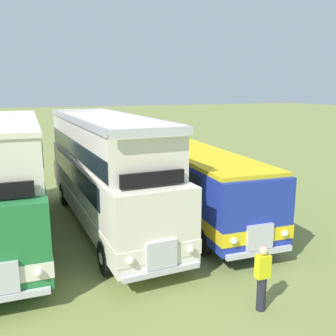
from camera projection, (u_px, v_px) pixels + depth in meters
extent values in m
cube|color=#237538|center=(7.00, 196.00, 13.68)|extent=(2.65, 10.45, 2.30)
cube|color=silver|center=(8.00, 212.00, 13.81)|extent=(2.69, 10.49, 0.44)
cube|color=#19232D|center=(6.00, 178.00, 13.92)|extent=(2.65, 8.05, 0.76)
cube|color=silver|center=(1.00, 299.00, 9.07)|extent=(2.30, 0.17, 0.16)
sphere|color=#EAEACC|center=(39.00, 273.00, 9.29)|extent=(0.22, 0.22, 0.22)
cube|color=silver|center=(2.00, 144.00, 13.51)|extent=(2.54, 9.55, 1.50)
cube|color=silver|center=(0.00, 121.00, 13.34)|extent=(2.60, 9.65, 0.14)
cube|color=#19232D|center=(2.00, 135.00, 13.45)|extent=(2.58, 9.45, 0.68)
cylinder|color=black|center=(47.00, 264.00, 11.02)|extent=(0.30, 1.04, 1.04)
cylinder|color=silver|center=(53.00, 263.00, 11.07)|extent=(0.03, 0.36, 0.36)
cylinder|color=black|center=(39.00, 199.00, 17.44)|extent=(0.30, 1.04, 1.04)
cylinder|color=silver|center=(43.00, 199.00, 17.49)|extent=(0.03, 0.36, 0.36)
cube|color=silver|center=(107.00, 186.00, 15.15)|extent=(3.09, 11.18, 2.30)
cube|color=silver|center=(107.00, 200.00, 15.27)|extent=(3.13, 11.22, 0.44)
cube|color=#19232D|center=(104.00, 169.00, 15.38)|extent=(2.99, 8.79, 0.76)
cube|color=#19232D|center=(160.00, 210.00, 10.13)|extent=(2.20, 0.22, 0.90)
cube|color=silver|center=(162.00, 255.00, 10.30)|extent=(0.91, 0.17, 0.80)
cube|color=silver|center=(162.00, 272.00, 10.38)|extent=(2.30, 0.26, 0.16)
sphere|color=#EAEACC|center=(191.00, 249.00, 10.65)|extent=(0.22, 0.22, 0.22)
sphere|color=#EAEACC|center=(130.00, 261.00, 9.93)|extent=(0.22, 0.22, 0.22)
cube|color=silver|center=(103.00, 138.00, 14.97)|extent=(2.94, 10.28, 1.50)
cube|color=silver|center=(153.00, 132.00, 10.10)|extent=(2.40, 0.23, 0.24)
cube|color=silver|center=(79.00, 111.00, 18.89)|extent=(2.40, 0.23, 0.24)
cube|color=silver|center=(132.00, 117.00, 15.29)|extent=(0.65, 10.15, 0.24)
cube|color=silver|center=(72.00, 119.00, 14.32)|extent=(0.65, 10.15, 0.24)
cube|color=#19232D|center=(104.00, 146.00, 15.03)|extent=(2.98, 10.18, 0.64)
cube|color=black|center=(153.00, 179.00, 10.41)|extent=(1.90, 0.22, 0.40)
cylinder|color=black|center=(174.00, 245.00, 12.35)|extent=(0.34, 1.05, 1.04)
cylinder|color=silver|center=(178.00, 244.00, 12.41)|extent=(0.04, 0.36, 0.36)
cylinder|color=black|center=(105.00, 258.00, 11.43)|extent=(0.34, 1.05, 1.04)
cylinder|color=silver|center=(101.00, 259.00, 11.37)|extent=(0.04, 0.36, 0.36)
cylinder|color=black|center=(110.00, 189.00, 19.18)|extent=(0.34, 1.05, 1.04)
cylinder|color=silver|center=(113.00, 188.00, 19.24)|extent=(0.04, 0.36, 0.36)
cylinder|color=black|center=(64.00, 194.00, 18.26)|extent=(0.34, 1.05, 1.04)
cylinder|color=silver|center=(61.00, 194.00, 18.20)|extent=(0.04, 0.36, 0.36)
cube|color=#1E339E|center=(193.00, 179.00, 16.26)|extent=(2.85, 10.55, 2.30)
cube|color=yellow|center=(192.00, 192.00, 16.39)|extent=(2.89, 10.59, 0.44)
cube|color=#19232D|center=(189.00, 164.00, 16.51)|extent=(2.80, 8.15, 0.76)
cube|color=#19232D|center=(260.00, 197.00, 11.35)|extent=(2.20, 0.17, 0.90)
cube|color=silver|center=(260.00, 237.00, 11.51)|extent=(0.90, 0.15, 0.80)
cube|color=silver|center=(260.00, 253.00, 11.59)|extent=(2.30, 0.22, 0.16)
sphere|color=#EAEACC|center=(285.00, 233.00, 11.79)|extent=(0.22, 0.22, 0.22)
sphere|color=#EAEACC|center=(234.00, 241.00, 11.21)|extent=(0.22, 0.22, 0.22)
cube|color=yellow|center=(193.00, 151.00, 16.01)|extent=(2.79, 10.15, 0.14)
cylinder|color=black|center=(261.00, 231.00, 13.53)|extent=(0.31, 1.05, 1.04)
cylinder|color=silver|center=(265.00, 231.00, 13.58)|extent=(0.03, 0.36, 0.36)
cylinder|color=black|center=(203.00, 240.00, 12.78)|extent=(0.31, 1.05, 1.04)
cylinder|color=silver|center=(199.00, 240.00, 12.74)|extent=(0.03, 0.36, 0.36)
cylinder|color=black|center=(187.00, 184.00, 20.05)|extent=(0.31, 1.05, 1.04)
cylinder|color=silver|center=(190.00, 184.00, 20.10)|extent=(0.03, 0.36, 0.36)
cylinder|color=black|center=(146.00, 188.00, 19.31)|extent=(0.31, 1.05, 1.04)
cylinder|color=silver|center=(143.00, 188.00, 19.26)|extent=(0.03, 0.36, 0.36)
cylinder|color=#23232D|center=(261.00, 294.00, 9.57)|extent=(0.24, 0.24, 0.90)
cube|color=yellow|center=(263.00, 266.00, 9.41)|extent=(0.36, 0.22, 0.60)
sphere|color=beige|center=(264.00, 251.00, 9.32)|extent=(0.22, 0.22, 0.22)
cylinder|color=#8C704C|center=(54.00, 169.00, 23.86)|extent=(0.08, 0.08, 1.05)
cylinder|color=#8C704C|center=(171.00, 160.00, 26.68)|extent=(0.08, 0.08, 1.05)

